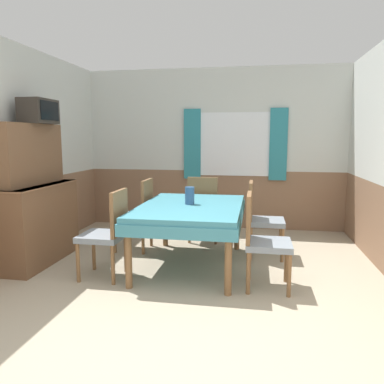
{
  "coord_description": "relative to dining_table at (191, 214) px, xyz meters",
  "views": [
    {
      "loc": [
        0.71,
        -2.29,
        1.49
      ],
      "look_at": [
        -0.01,
        1.87,
        0.87
      ],
      "focal_mm": 35.0,
      "sensor_mm": 36.0,
      "label": 1
    }
  ],
  "objects": [
    {
      "name": "wall_back",
      "position": [
        0.05,
        2.0,
        0.68
      ],
      "size": [
        4.6,
        0.09,
        2.6
      ],
      "color": "silver",
      "rests_on": "ground_plane"
    },
    {
      "name": "ground_plane",
      "position": [
        0.03,
        -1.87,
        -0.62
      ],
      "size": [
        16.0,
        16.0,
        0.0
      ],
      "primitive_type": "plane",
      "color": "tan"
    },
    {
      "name": "chair_left_far",
      "position": [
        -0.8,
        0.51,
        -0.11
      ],
      "size": [
        0.44,
        0.44,
        0.95
      ],
      "rotation": [
        0.0,
        0.0,
        1.57
      ],
      "color": "brown",
      "rests_on": "ground_plane"
    },
    {
      "name": "vase",
      "position": [
        -0.02,
        0.05,
        0.2
      ],
      "size": [
        0.11,
        0.11,
        0.2
      ],
      "color": "#335684",
      "rests_on": "dining_table"
    },
    {
      "name": "sideboard",
      "position": [
        -1.85,
        -0.17,
        0.08
      ],
      "size": [
        0.46,
        1.2,
        1.65
      ],
      "color": "brown",
      "rests_on": "ground_plane"
    },
    {
      "name": "dining_table",
      "position": [
        0.0,
        0.0,
        0.0
      ],
      "size": [
        1.18,
        1.7,
        0.72
      ],
      "color": "teal",
      "rests_on": "ground_plane"
    },
    {
      "name": "tv",
      "position": [
        -1.81,
        -0.05,
        1.17
      ],
      "size": [
        0.29,
        0.46,
        0.29
      ],
      "color": "#2D2823",
      "rests_on": "sideboard"
    },
    {
      "name": "chair_right_far",
      "position": [
        0.8,
        0.51,
        -0.11
      ],
      "size": [
        0.44,
        0.44,
        0.95
      ],
      "rotation": [
        0.0,
        0.0,
        4.71
      ],
      "color": "brown",
      "rests_on": "ground_plane"
    },
    {
      "name": "chair_right_near",
      "position": [
        0.8,
        -0.51,
        -0.11
      ],
      "size": [
        0.44,
        0.44,
        0.95
      ],
      "rotation": [
        0.0,
        0.0,
        4.71
      ],
      "color": "brown",
      "rests_on": "ground_plane"
    },
    {
      "name": "chair_left_near",
      "position": [
        -0.8,
        -0.51,
        -0.11
      ],
      "size": [
        0.44,
        0.44,
        0.95
      ],
      "rotation": [
        0.0,
        0.0,
        1.57
      ],
      "color": "brown",
      "rests_on": "ground_plane"
    },
    {
      "name": "wall_left",
      "position": [
        -2.1,
        0.05,
        0.68
      ],
      "size": [
        0.05,
        4.25,
        2.6
      ],
      "color": "silver",
      "rests_on": "ground_plane"
    },
    {
      "name": "chair_head_window",
      "position": [
        -0.0,
        1.06,
        -0.11
      ],
      "size": [
        0.44,
        0.44,
        0.95
      ],
      "color": "brown",
      "rests_on": "ground_plane"
    }
  ]
}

